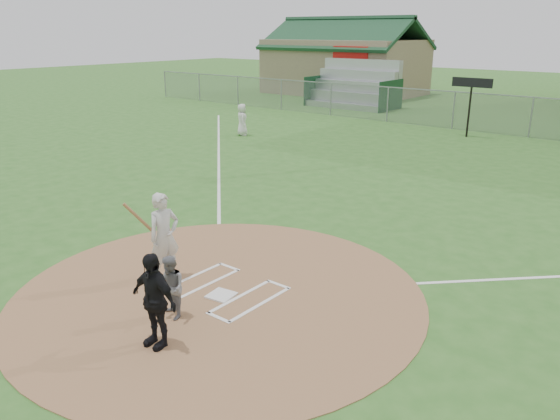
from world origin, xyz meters
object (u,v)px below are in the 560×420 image
Objects in this scene: catcher at (171,288)px; batter_at_plate at (164,236)px; ondeck_player at (242,120)px; umpire at (154,300)px; home_plate at (221,295)px.

batter_at_plate is (-1.43, 1.06, 0.35)m from catcher.
umpire is at bearing 172.96° from ondeck_player.
ondeck_player reaches higher than catcher.
home_plate is 0.29× the size of umpire.
home_plate is at bearing 98.96° from umpire.
ondeck_player is at bearing 125.62° from umpire.
catcher is 0.72× the size of umpire.
umpire is (0.41, -1.97, 0.83)m from home_plate.
ondeck_player is (-11.67, 14.64, 0.17)m from catcher.
umpire reaches higher than catcher.
batter_at_plate reaches higher than ondeck_player.
umpire reaches higher than home_plate.
catcher is 18.73m from ondeck_player.
catcher is (-0.11, -1.19, 0.59)m from home_plate.
home_plate is 1.33m from catcher.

